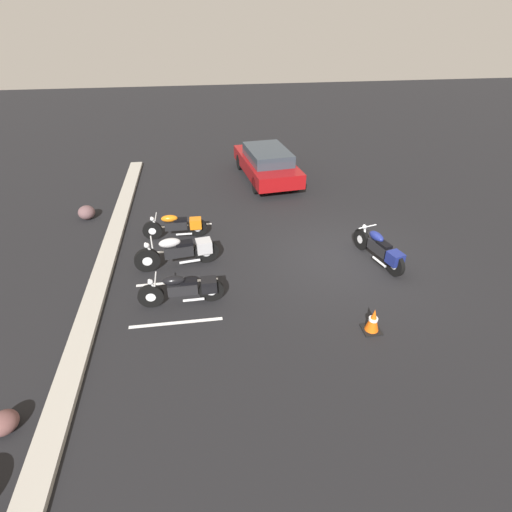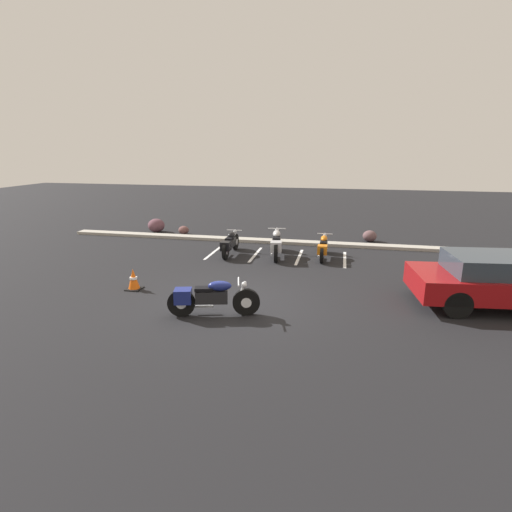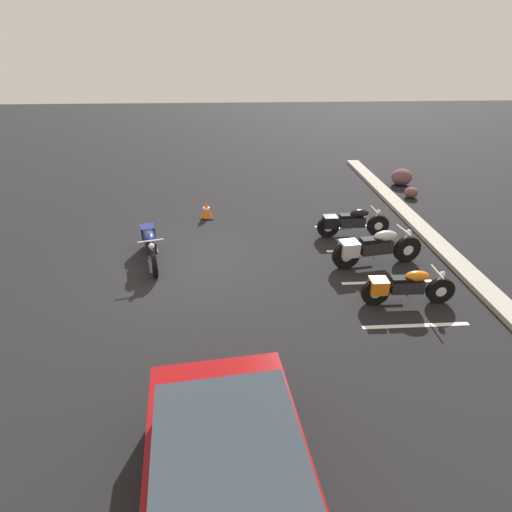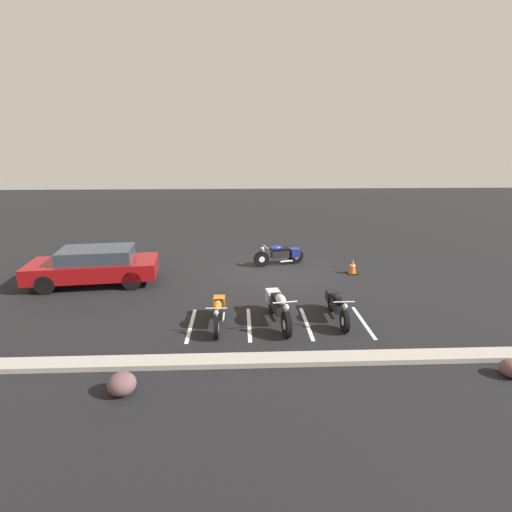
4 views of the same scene
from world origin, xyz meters
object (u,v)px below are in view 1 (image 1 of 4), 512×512
at_px(landscape_rock_0, 4,423).
at_px(traffic_cone, 373,321).
at_px(parked_bike_2, 178,225).
at_px(car_red, 267,163).
at_px(parked_bike_0, 185,289).
at_px(parked_bike_1, 181,251).
at_px(motorcycle_navy_featured, 381,249).
at_px(landscape_rock_2, 87,212).

bearing_deg(landscape_rock_0, traffic_cone, -78.53).
height_order(landscape_rock_0, traffic_cone, traffic_cone).
bearing_deg(parked_bike_2, car_red, -127.50).
xyz_separation_m(parked_bike_0, landscape_rock_0, (-3.01, 3.02, -0.24)).
xyz_separation_m(parked_bike_1, parked_bike_2, (1.63, 0.12, -0.07)).
bearing_deg(parked_bike_2, landscape_rock_0, 66.82).
distance_m(parked_bike_1, parked_bike_2, 1.64).
height_order(motorcycle_navy_featured, parked_bike_2, motorcycle_navy_featured).
relative_size(motorcycle_navy_featured, parked_bike_2, 1.06).
distance_m(motorcycle_navy_featured, landscape_rock_2, 9.50).
height_order(parked_bike_0, parked_bike_2, parked_bike_0).
xyz_separation_m(motorcycle_navy_featured, parked_bike_1, (0.66, 5.41, 0.03)).
bearing_deg(traffic_cone, parked_bike_0, 68.71).
relative_size(parked_bike_0, parked_bike_1, 0.90).
xyz_separation_m(motorcycle_navy_featured, landscape_rock_2, (4.03, 8.60, -0.21)).
xyz_separation_m(car_red, landscape_rock_0, (-10.78, 6.31, -0.49)).
distance_m(motorcycle_navy_featured, parked_bike_2, 5.98).
height_order(motorcycle_navy_featured, parked_bike_1, parked_bike_1).
bearing_deg(landscape_rock_0, motorcycle_navy_featured, -64.23).
bearing_deg(landscape_rock_0, car_red, -30.34).
height_order(parked_bike_0, parked_bike_1, parked_bike_1).
relative_size(landscape_rock_0, traffic_cone, 0.83).
relative_size(car_red, landscape_rock_2, 8.00).
distance_m(landscape_rock_2, traffic_cone, 9.89).
height_order(parked_bike_0, landscape_rock_0, parked_bike_0).
xyz_separation_m(parked_bike_0, parked_bike_1, (1.67, 0.11, 0.05)).
relative_size(parked_bike_0, landscape_rock_0, 4.19).
relative_size(landscape_rock_2, traffic_cone, 0.96).
bearing_deg(parked_bike_2, parked_bike_1, 94.80).
bearing_deg(parked_bike_2, traffic_cone, 131.94).
bearing_deg(landscape_rock_2, parked_bike_1, -136.61).
bearing_deg(parked_bike_0, parked_bike_2, -87.00).
bearing_deg(landscape_rock_2, parked_bike_2, -119.54).
height_order(landscape_rock_2, traffic_cone, traffic_cone).
relative_size(parked_bike_1, traffic_cone, 3.90).
bearing_deg(traffic_cone, motorcycle_navy_featured, -25.88).
xyz_separation_m(landscape_rock_0, landscape_rock_2, (8.05, 0.28, 0.04)).
bearing_deg(parked_bike_1, parked_bike_0, 85.66).
xyz_separation_m(car_red, traffic_cone, (-9.34, -0.76, -0.41)).
bearing_deg(car_red, parked_bike_2, 135.40).
bearing_deg(traffic_cone, landscape_rock_2, 47.99).
distance_m(car_red, traffic_cone, 9.38).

